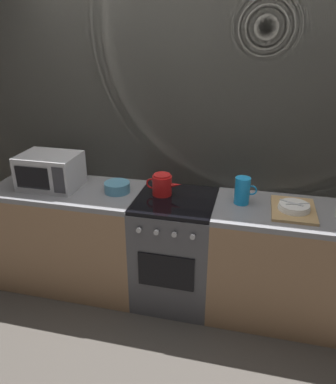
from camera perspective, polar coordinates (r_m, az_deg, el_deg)
ground_plane at (r=3.28m, az=1.02°, el=-15.46°), size 8.00×8.00×0.00m
back_wall at (r=2.98m, az=2.56°, el=6.75°), size 3.60×0.05×2.40m
counter_left at (r=3.30m, az=-14.47°, el=-6.56°), size 1.20×0.60×0.90m
stove_unit at (r=3.01m, az=1.08°, el=-8.85°), size 0.60×0.63×0.90m
counter_right at (r=2.99m, az=18.49°, el=-10.59°), size 1.20×0.60×0.90m
microwave at (r=3.11m, az=-17.61°, el=3.13°), size 0.46×0.35×0.27m
kettle at (r=2.84m, az=-0.89°, el=1.14°), size 0.28×0.15×0.17m
mixing_bowl at (r=2.92m, az=-7.80°, el=0.74°), size 0.20×0.20×0.08m
pitcher at (r=2.74m, az=11.35°, el=0.21°), size 0.16×0.11×0.20m
dish_pile at (r=2.74m, az=18.72°, el=-2.37°), size 0.30×0.40×0.07m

